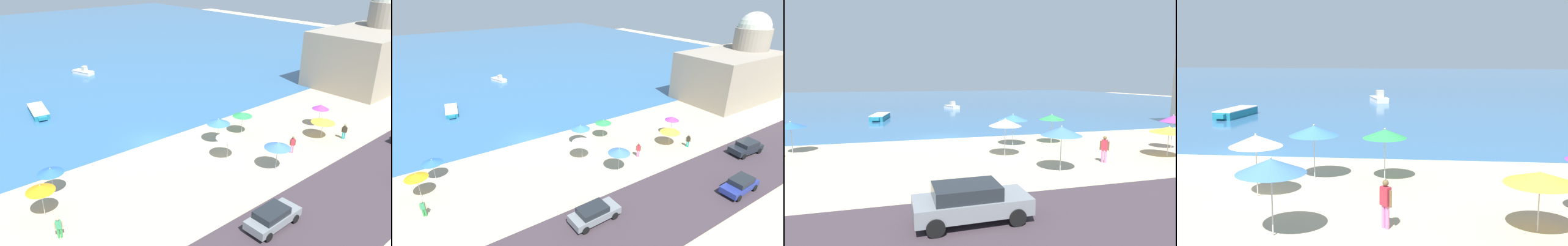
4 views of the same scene
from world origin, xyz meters
TOP-DOWN VIEW (x-y plane):
  - ground_plane at (0.00, 0.00)m, footprint 160.00×160.00m
  - sea at (0.00, 55.00)m, footprint 150.00×110.00m
  - coastal_road at (0.00, -18.00)m, footprint 80.00×8.00m
  - beach_umbrella_1 at (3.31, -7.25)m, footprint 2.18×2.18m
  - beach_umbrella_2 at (16.07, -8.41)m, footprint 1.80×1.80m
  - beach_umbrella_3 at (5.03, -4.17)m, footprint 2.33×2.33m
  - beach_umbrella_4 at (-11.03, -2.63)m, footprint 2.02×2.02m
  - beach_umbrella_5 at (5.22, -11.34)m, footprint 2.29×2.29m
  - beach_umbrella_6 at (8.35, -4.25)m, footprint 2.04×2.04m
  - beach_umbrella_7 at (13.90, -10.18)m, footprint 2.39×2.39m
  - bather_2 at (8.84, -10.33)m, footprint 0.44×0.41m
  - parked_car_0 at (-1.10, -16.16)m, footprint 4.29×1.91m
  - skiff_nearshore at (5.29, 27.53)m, footprint 2.47×4.08m
  - skiff_offshore at (-6.17, 14.78)m, footprint 2.43×5.39m

SIDE VIEW (x-z plane):
  - ground_plane at x=0.00m, z-range 0.00..0.00m
  - sea at x=0.00m, z-range 0.00..0.05m
  - coastal_road at x=0.00m, z-range 0.00..0.06m
  - skiff_offshore at x=-6.17m, z-range 0.05..0.75m
  - skiff_nearshore at x=5.29m, z-range -0.25..1.07m
  - parked_car_0 at x=-1.10m, z-range 0.11..1.52m
  - bather_2 at x=8.84m, z-range 0.10..1.81m
  - beach_umbrella_7 at x=13.90m, z-range 0.80..2.93m
  - beach_umbrella_4 at x=-11.03m, z-range 0.88..3.19m
  - beach_umbrella_6 at x=8.35m, z-range 0.95..3.40m
  - beach_umbrella_3 at x=5.03m, z-range 0.97..3.52m
  - beach_umbrella_2 at x=16.07m, z-range 1.00..3.64m
  - beach_umbrella_1 at x=3.31m, z-range 1.01..3.65m
  - beach_umbrella_5 at x=5.22m, z-range 1.01..3.66m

